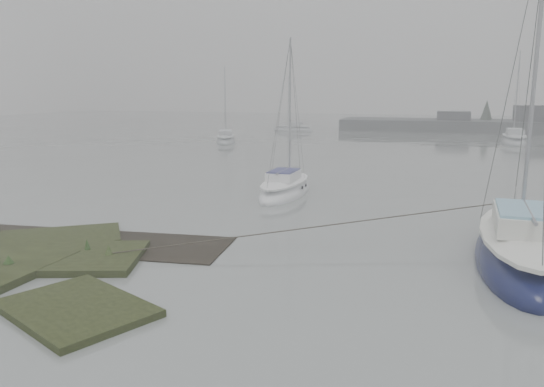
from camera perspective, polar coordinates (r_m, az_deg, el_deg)
The scene contains 6 objects.
ground at distance 41.27m, azimuth 5.71°, elevation 3.93°, with size 160.00×160.00×0.00m, color slate.
sailboat_main at distance 17.36m, azimuth 25.36°, elevation -5.74°, with size 2.96×8.11×11.30m.
sailboat_white at distance 25.99m, azimuth 1.41°, elevation 0.39°, with size 2.02×5.81×8.14m.
sailboat_far_a at distance 52.84m, azimuth -5.01°, elevation 5.75°, with size 3.69×5.95×7.98m.
sailboat_far_b at distance 56.60m, azimuth 24.58°, elevation 5.19°, with size 2.26×6.76×9.51m.
sailboat_far_c at distance 67.97m, azimuth 2.30°, elevation 6.92°, with size 5.27×1.94×7.33m.
Camera 1 is at (8.25, -10.12, 5.03)m, focal length 35.00 mm.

